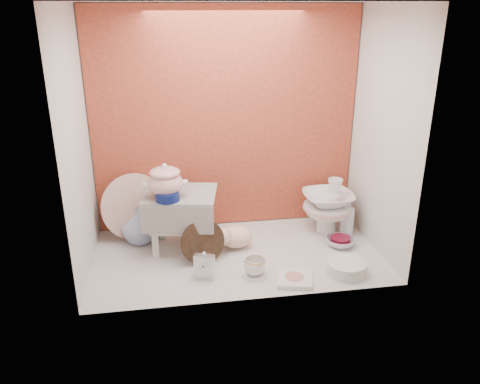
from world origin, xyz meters
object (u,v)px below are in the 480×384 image
at_px(floral_platter, 134,207).
at_px(dinner_plate_stack, 346,268).
at_px(gold_rim_teacup, 255,266).
at_px(blue_white_vase, 140,225).
at_px(soup_tureen, 165,180).
at_px(plush_pig, 236,237).
at_px(porcelain_tower, 328,205).
at_px(mantel_clock, 204,265).
at_px(step_stool, 182,221).
at_px(crystal_bowl, 340,242).

height_order(floral_platter, dinner_plate_stack, floral_platter).
bearing_deg(gold_rim_teacup, blue_white_vase, 141.19).
xyz_separation_m(soup_tureen, plush_pig, (0.43, -0.00, -0.41)).
height_order(soup_tureen, gold_rim_teacup, soup_tureen).
bearing_deg(gold_rim_teacup, dinner_plate_stack, -6.60).
bearing_deg(blue_white_vase, porcelain_tower, -1.61).
relative_size(mantel_clock, dinner_plate_stack, 0.71).
relative_size(soup_tureen, plush_pig, 0.95).
relative_size(soup_tureen, blue_white_vase, 1.04).
bearing_deg(step_stool, mantel_clock, -64.86).
bearing_deg(porcelain_tower, soup_tureen, -172.45).
bearing_deg(gold_rim_teacup, porcelain_tower, 39.89).
distance_m(soup_tureen, plush_pig, 0.60).
bearing_deg(soup_tureen, plush_pig, -0.59).
distance_m(floral_platter, crystal_bowl, 1.39).
bearing_deg(blue_white_vase, floral_platter, 108.20).
bearing_deg(porcelain_tower, blue_white_vase, 178.39).
bearing_deg(dinner_plate_stack, crystal_bowl, 75.84).
bearing_deg(step_stool, porcelain_tower, 15.35).
distance_m(plush_pig, gold_rim_teacup, 0.36).
height_order(mantel_clock, crystal_bowl, mantel_clock).
bearing_deg(gold_rim_teacup, soup_tureen, 143.55).
height_order(step_stool, plush_pig, step_stool).
height_order(soup_tureen, plush_pig, soup_tureen).
relative_size(blue_white_vase, plush_pig, 0.91).
xyz_separation_m(floral_platter, plush_pig, (0.65, -0.28, -0.14)).
bearing_deg(mantel_clock, soup_tureen, 136.55).
height_order(step_stool, dinner_plate_stack, step_stool).
bearing_deg(dinner_plate_stack, gold_rim_teacup, 173.40).
xyz_separation_m(soup_tureen, porcelain_tower, (1.09, 0.14, -0.30)).
xyz_separation_m(gold_rim_teacup, dinner_plate_stack, (0.54, -0.06, -0.02)).
relative_size(gold_rim_teacup, dinner_plate_stack, 0.52).
bearing_deg(dinner_plate_stack, floral_platter, 150.63).
bearing_deg(crystal_bowl, porcelain_tower, 94.59).
relative_size(gold_rim_teacup, porcelain_tower, 0.32).
xyz_separation_m(soup_tureen, dinner_plate_stack, (1.03, -0.42, -0.46)).
relative_size(floral_platter, porcelain_tower, 1.16).
relative_size(step_stool, dinner_plate_stack, 1.82).
bearing_deg(floral_platter, crystal_bowl, -15.36).
distance_m(blue_white_vase, dinner_plate_stack, 1.36).
distance_m(blue_white_vase, crystal_bowl, 1.33).
bearing_deg(mantel_clock, plush_pig, 72.76).
distance_m(floral_platter, plush_pig, 0.72).
xyz_separation_m(blue_white_vase, plush_pig, (0.61, -0.19, -0.04)).
height_order(floral_platter, blue_white_vase, floral_platter).
height_order(dinner_plate_stack, porcelain_tower, porcelain_tower).
xyz_separation_m(floral_platter, dinner_plate_stack, (1.24, -0.70, -0.18)).
bearing_deg(gold_rim_teacup, mantel_clock, 177.34).
relative_size(gold_rim_teacup, crystal_bowl, 0.68).
height_order(soup_tureen, crystal_bowl, soup_tureen).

